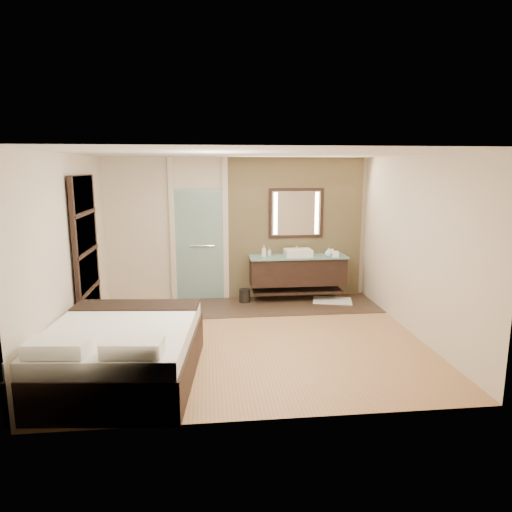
{
  "coord_description": "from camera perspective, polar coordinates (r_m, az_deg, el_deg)",
  "views": [
    {
      "loc": [
        -0.6,
        -6.42,
        2.5
      ],
      "look_at": [
        0.16,
        0.6,
        1.13
      ],
      "focal_mm": 32.0,
      "sensor_mm": 36.0,
      "label": 1
    }
  ],
  "objects": [
    {
      "name": "soap_bottle_a",
      "position": [
        8.42,
        1.0,
        0.57
      ],
      "size": [
        0.12,
        0.12,
        0.24
      ],
      "primitive_type": "imported",
      "rotation": [
        0.0,
        0.0,
        0.42
      ],
      "color": "silver",
      "rests_on": "vanity"
    },
    {
      "name": "shoji_partition",
      "position": [
        7.37,
        -20.41,
        0.17
      ],
      "size": [
        0.06,
        1.2,
        2.4
      ],
      "color": "black",
      "rests_on": "floor"
    },
    {
      "name": "cup",
      "position": [
        8.92,
        9.33,
        0.56
      ],
      "size": [
        0.16,
        0.16,
        0.1
      ],
      "primitive_type": "imported",
      "rotation": [
        0.0,
        0.0,
        0.41
      ],
      "color": "white",
      "rests_on": "vanity"
    },
    {
      "name": "floor",
      "position": [
        6.92,
        -0.78,
        -10.25
      ],
      "size": [
        5.0,
        5.0,
        0.0
      ],
      "primitive_type": "plane",
      "color": "#9C7241",
      "rests_on": "ground"
    },
    {
      "name": "bath_mat",
      "position": [
        8.85,
        9.51,
        -5.51
      ],
      "size": [
        0.82,
        0.66,
        0.02
      ],
      "primitive_type": "cube",
      "rotation": [
        0.0,
        0.0,
        -0.25
      ],
      "color": "white",
      "rests_on": "floor"
    },
    {
      "name": "stone_wall",
      "position": [
        8.87,
        4.94,
        3.45
      ],
      "size": [
        2.6,
        0.08,
        2.7
      ],
      "primitive_type": "cube",
      "color": "tan",
      "rests_on": "floor"
    },
    {
      "name": "mirror_unit",
      "position": [
        8.79,
        5.04,
        5.35
      ],
      "size": [
        1.06,
        0.04,
        0.96
      ],
      "color": "black",
      "rests_on": "stone_wall"
    },
    {
      "name": "tissue_box",
      "position": [
        8.67,
        9.87,
        0.24
      ],
      "size": [
        0.13,
        0.13,
        0.1
      ],
      "primitive_type": "cube",
      "rotation": [
        0.0,
        0.0,
        -0.09
      ],
      "color": "white",
      "rests_on": "vanity"
    },
    {
      "name": "waste_bin",
      "position": [
        8.63,
        -1.43,
        -5.01
      ],
      "size": [
        0.26,
        0.26,
        0.26
      ],
      "primitive_type": "cylinder",
      "rotation": [
        0.0,
        0.0,
        0.29
      ],
      "color": "black",
      "rests_on": "floor"
    },
    {
      "name": "vanity",
      "position": [
        8.73,
        5.22,
        -1.82
      ],
      "size": [
        1.85,
        0.55,
        0.88
      ],
      "color": "black",
      "rests_on": "stone_wall"
    },
    {
      "name": "soap_bottle_c",
      "position": [
        8.65,
        9.04,
        0.46
      ],
      "size": [
        0.16,
        0.16,
        0.17
      ],
      "primitive_type": "imported",
      "rotation": [
        0.0,
        0.0,
        -0.31
      ],
      "color": "silver",
      "rests_on": "vanity"
    },
    {
      "name": "bed",
      "position": [
        5.78,
        -16.49,
        -11.43
      ],
      "size": [
        1.92,
        2.3,
        0.83
      ],
      "rotation": [
        0.0,
        0.0,
        -0.1
      ],
      "color": "black",
      "rests_on": "floor"
    },
    {
      "name": "soap_bottle_b",
      "position": [
        8.63,
        1.67,
        0.53
      ],
      "size": [
        0.08,
        0.08,
        0.15
      ],
      "primitive_type": "imported",
      "rotation": [
        0.0,
        0.0,
        -0.13
      ],
      "color": "#B2B2B2",
      "rests_on": "vanity"
    },
    {
      "name": "tile_strip",
      "position": [
        8.49,
        2.25,
        -6.16
      ],
      "size": [
        3.8,
        1.3,
        0.01
      ],
      "primitive_type": "cube",
      "color": "#34271C",
      "rests_on": "floor"
    },
    {
      "name": "frosted_door",
      "position": [
        8.73,
        -7.08,
        1.92
      ],
      "size": [
        1.1,
        0.12,
        2.7
      ],
      "color": "#B9EAE2",
      "rests_on": "floor"
    }
  ]
}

